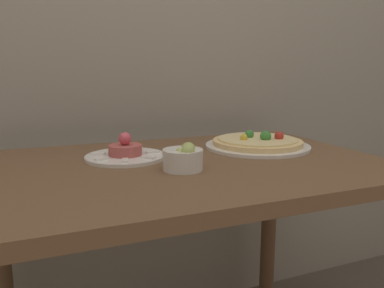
{
  "coord_description": "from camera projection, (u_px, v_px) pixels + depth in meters",
  "views": [
    {
      "loc": [
        -0.35,
        -0.57,
        1.01
      ],
      "look_at": [
        0.05,
        0.4,
        0.81
      ],
      "focal_mm": 35.0,
      "sensor_mm": 36.0,
      "label": 1
    }
  ],
  "objects": [
    {
      "name": "dining_table",
      "position": [
        182.0,
        204.0,
        1.05
      ],
      "size": [
        1.12,
        0.73,
        0.77
      ],
      "color": "brown",
      "rests_on": "ground_plane"
    },
    {
      "name": "pizza_plate",
      "position": [
        257.0,
        143.0,
        1.21
      ],
      "size": [
        0.34,
        0.34,
        0.06
      ],
      "color": "silver",
      "rests_on": "dining_table"
    },
    {
      "name": "tartare_plate",
      "position": [
        125.0,
        154.0,
        1.06
      ],
      "size": [
        0.23,
        0.23,
        0.08
      ],
      "color": "silver",
      "rests_on": "dining_table"
    },
    {
      "name": "small_bowl",
      "position": [
        184.0,
        158.0,
        0.93
      ],
      "size": [
        0.1,
        0.1,
        0.07
      ],
      "color": "silver",
      "rests_on": "dining_table"
    }
  ]
}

